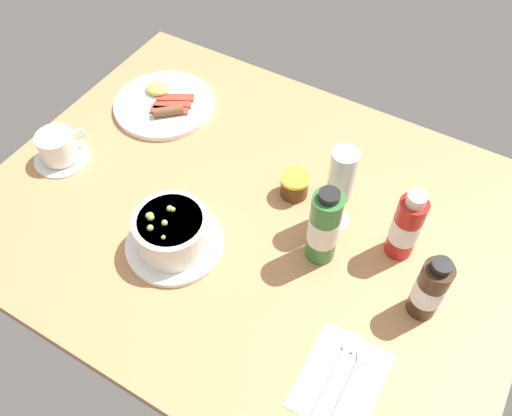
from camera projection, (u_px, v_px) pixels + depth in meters
ground_plane at (253, 216)px, 110.31cm from camera, size 110.00×84.00×3.00cm
porridge_bowl at (172, 233)px, 100.48cm from camera, size 19.23×19.23×9.35cm
cutlery_setting at (343, 378)px, 87.38cm from camera, size 13.30×17.12×0.90cm
coffee_cup at (58, 148)px, 115.69cm from camera, size 12.26×12.59×7.08cm
wine_glass at (341, 179)px, 97.84cm from camera, size 6.39×6.39×19.42cm
jam_jar at (295, 185)px, 110.04cm from camera, size 6.17×6.17×5.29cm
sauce_bottle_green at (324, 227)px, 96.12cm from camera, size 5.84×5.84×18.21cm
sauce_bottle_red at (406, 227)px, 97.41cm from camera, size 5.48×5.48×16.61cm
sauce_bottle_brown at (430, 289)px, 90.09cm from camera, size 5.33×5.33×15.02cm
breakfast_plate at (164, 104)px, 128.39cm from camera, size 24.37×24.37×3.70cm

